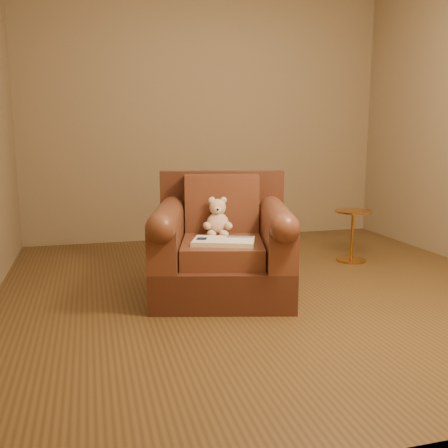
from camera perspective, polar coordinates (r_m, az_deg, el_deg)
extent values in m
plane|color=brown|center=(3.88, 5.02, -7.34)|extent=(4.00, 4.00, 0.00)
cube|color=#856F52|center=(5.62, -1.94, 12.11)|extent=(4.00, 0.02, 2.70)
cube|color=#462317|center=(3.69, -0.20, -6.00)|extent=(1.18, 1.15, 0.27)
cube|color=#462317|center=(4.01, -0.24, 1.74)|extent=(0.97, 0.34, 0.61)
cube|color=brown|center=(3.59, -0.20, -3.00)|extent=(0.72, 0.81, 0.15)
cube|color=brown|center=(3.87, -0.23, 2.39)|extent=(0.59, 0.29, 0.44)
cube|color=brown|center=(3.59, -6.46, -1.70)|extent=(0.40, 0.85, 0.31)
cube|color=brown|center=(3.60, 6.05, -1.68)|extent=(0.40, 0.85, 0.31)
cylinder|color=brown|center=(3.56, -6.51, 0.76)|extent=(0.40, 0.85, 0.20)
cylinder|color=brown|center=(3.57, 6.10, 0.78)|extent=(0.40, 0.85, 0.20)
ellipsoid|color=beige|center=(3.74, -0.72, -0.02)|extent=(0.17, 0.15, 0.18)
sphere|color=beige|center=(3.73, -0.72, 1.92)|extent=(0.13, 0.13, 0.13)
ellipsoid|color=beige|center=(3.73, -1.40, 2.73)|extent=(0.05, 0.03, 0.05)
ellipsoid|color=beige|center=(3.73, -0.05, 2.73)|extent=(0.05, 0.03, 0.05)
ellipsoid|color=beige|center=(3.67, -0.73, 1.61)|extent=(0.06, 0.04, 0.05)
sphere|color=black|center=(3.65, -0.73, 1.67)|extent=(0.02, 0.02, 0.02)
ellipsoid|color=beige|center=(3.67, -1.96, -0.22)|extent=(0.06, 0.11, 0.06)
ellipsoid|color=beige|center=(3.67, 0.51, -0.22)|extent=(0.06, 0.11, 0.06)
ellipsoid|color=beige|center=(3.65, -1.45, -1.15)|extent=(0.07, 0.11, 0.06)
ellipsoid|color=beige|center=(3.65, 0.00, -1.15)|extent=(0.07, 0.11, 0.06)
cube|color=beige|center=(3.46, -0.04, -2.04)|extent=(0.49, 0.39, 0.03)
cube|color=white|center=(3.46, -1.77, -1.73)|extent=(0.28, 0.31, 0.00)
cube|color=white|center=(3.44, 1.71, -1.81)|extent=(0.28, 0.31, 0.00)
cube|color=beige|center=(3.45, -0.04, -1.76)|extent=(0.10, 0.24, 0.00)
cube|color=#0F1638|center=(3.47, -2.55, -1.68)|extent=(0.10, 0.11, 0.00)
cube|color=slate|center=(3.53, 1.82, -1.47)|extent=(0.20, 0.12, 0.00)
cylinder|color=#C98637|center=(4.82, 14.30, -4.00)|extent=(0.27, 0.27, 0.02)
cylinder|color=#C98637|center=(4.77, 14.42, -1.33)|extent=(0.03, 0.03, 0.44)
cylinder|color=#C98637|center=(4.73, 14.55, 1.42)|extent=(0.34, 0.34, 0.02)
cylinder|color=#C98637|center=(4.73, 14.54, 1.29)|extent=(0.03, 0.03, 0.02)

